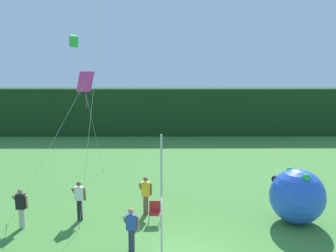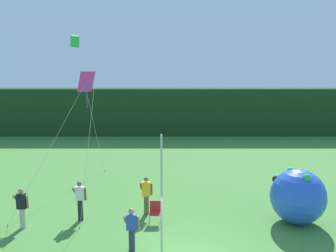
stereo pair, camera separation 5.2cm
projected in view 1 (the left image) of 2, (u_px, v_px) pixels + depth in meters
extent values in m
cube|color=#193819|center=(171.00, 112.00, 34.15)|extent=(80.00, 2.40, 4.39)
cylinder|color=#B7B7BC|center=(162.00, 206.00, 10.90)|extent=(0.06, 0.06, 4.43)
cube|color=purple|center=(162.00, 224.00, 11.54)|extent=(0.02, 0.97, 1.18)
cube|color=yellow|center=(162.00, 191.00, 11.17)|extent=(0.02, 0.60, 1.18)
cube|color=white|center=(161.00, 156.00, 10.80)|extent=(0.02, 0.23, 1.18)
cylinder|color=brown|center=(146.00, 205.00, 15.71)|extent=(0.22, 0.22, 0.83)
cube|color=yellow|center=(146.00, 189.00, 15.59)|extent=(0.36, 0.20, 0.64)
sphere|color=brown|center=(145.00, 179.00, 15.52)|extent=(0.20, 0.20, 0.20)
cylinder|color=brown|center=(140.00, 186.00, 15.64)|extent=(0.09, 0.48, 0.42)
cylinder|color=brown|center=(151.00, 189.00, 15.60)|extent=(0.09, 0.14, 0.56)
cylinder|color=black|center=(80.00, 210.00, 15.04)|extent=(0.22, 0.22, 0.90)
cube|color=white|center=(79.00, 193.00, 14.92)|extent=(0.36, 0.20, 0.58)
sphere|color=brown|center=(79.00, 184.00, 14.85)|extent=(0.20, 0.20, 0.20)
cylinder|color=brown|center=(74.00, 191.00, 14.97)|extent=(0.09, 0.48, 0.42)
cylinder|color=brown|center=(85.00, 194.00, 14.93)|extent=(0.09, 0.14, 0.56)
cylinder|color=#2D334C|center=(132.00, 240.00, 12.54)|extent=(0.22, 0.22, 0.80)
cube|color=#284CA8|center=(131.00, 222.00, 12.43)|extent=(0.36, 0.20, 0.55)
sphere|color=#A37556|center=(131.00, 211.00, 12.36)|extent=(0.20, 0.20, 0.20)
cylinder|color=#A37556|center=(125.00, 220.00, 12.48)|extent=(0.09, 0.48, 0.42)
cylinder|color=#A37556|center=(138.00, 223.00, 12.44)|extent=(0.09, 0.14, 0.56)
cylinder|color=#B7B2A3|center=(22.00, 218.00, 14.33)|extent=(0.22, 0.22, 0.81)
cube|color=black|center=(21.00, 202.00, 14.21)|extent=(0.36, 0.20, 0.61)
sphere|color=#A37556|center=(20.00, 191.00, 14.14)|extent=(0.20, 0.20, 0.20)
cylinder|color=#A37556|center=(15.00, 199.00, 14.26)|extent=(0.09, 0.48, 0.42)
cylinder|color=#A37556|center=(26.00, 202.00, 14.22)|extent=(0.09, 0.14, 0.56)
sphere|color=blue|center=(297.00, 196.00, 14.76)|extent=(2.26, 2.26, 2.26)
sphere|color=green|center=(290.00, 171.00, 15.31)|extent=(0.32, 0.32, 0.32)
sphere|color=black|center=(275.00, 179.00, 15.37)|extent=(0.32, 0.32, 0.32)
sphere|color=green|center=(306.00, 178.00, 14.05)|extent=(0.32, 0.32, 0.32)
cylinder|color=#BCBCC1|center=(149.00, 221.00, 14.55)|extent=(0.03, 0.03, 0.42)
cylinder|color=#BCBCC1|center=(161.00, 221.00, 14.55)|extent=(0.03, 0.03, 0.42)
cylinder|color=#BCBCC1|center=(149.00, 216.00, 15.02)|extent=(0.03, 0.03, 0.42)
cylinder|color=#BCBCC1|center=(161.00, 216.00, 15.02)|extent=(0.03, 0.03, 0.42)
cube|color=#B22323|center=(155.00, 213.00, 14.75)|extent=(0.48, 0.48, 0.03)
cube|color=#B22323|center=(155.00, 206.00, 14.95)|extent=(0.48, 0.03, 0.44)
cylinder|color=brown|center=(7.00, 226.00, 14.53)|extent=(0.03, 0.03, 0.08)
cylinder|color=silver|center=(48.00, 150.00, 15.31)|extent=(2.87, 2.51, 5.75)
cube|color=#DB33A8|center=(85.00, 82.00, 16.08)|extent=(0.82, 0.80, 0.93)
cylinder|color=#DB33A8|center=(86.00, 101.00, 16.22)|extent=(0.02, 0.02, 0.70)
cylinder|color=brown|center=(79.00, 228.00, 14.35)|extent=(0.03, 0.03, 0.08)
cylinder|color=silver|center=(94.00, 84.00, 13.14)|extent=(1.69, 0.57, 11.51)
cylinder|color=brown|center=(104.00, 171.00, 22.13)|extent=(0.03, 0.03, 0.08)
cylinder|color=silver|center=(89.00, 110.00, 21.09)|extent=(1.33, 0.84, 7.82)
cube|color=green|center=(74.00, 41.00, 20.05)|extent=(0.62, 0.69, 0.70)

